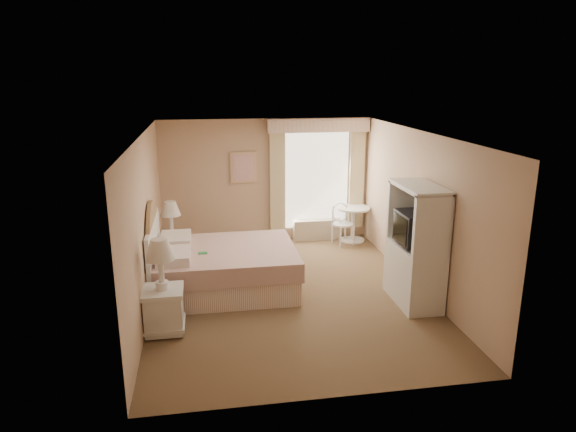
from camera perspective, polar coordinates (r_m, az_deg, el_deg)
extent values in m
cube|color=brown|center=(8.19, 0.04, -8.58)|extent=(4.20, 5.50, 0.01)
cube|color=silver|center=(7.52, 0.05, 9.09)|extent=(4.20, 5.50, 0.01)
cube|color=tan|center=(10.41, -2.48, 3.90)|extent=(4.20, 0.01, 2.50)
cube|color=tan|center=(5.22, 5.12, -8.15)|extent=(4.20, 0.01, 2.50)
cube|color=tan|center=(7.71, -15.54, -0.81)|extent=(0.01, 5.50, 2.50)
cube|color=tan|center=(8.36, 14.39, 0.53)|extent=(0.01, 5.50, 2.50)
cube|color=white|center=(10.56, 3.22, 4.05)|extent=(1.30, 0.02, 2.00)
cube|color=#CBB88E|center=(10.36, -1.21, 3.85)|extent=(0.30, 0.08, 2.05)
cube|color=#CBB88E|center=(10.72, 7.62, 4.12)|extent=(0.30, 0.08, 2.05)
cube|color=tan|center=(10.31, 3.43, 10.07)|extent=(2.05, 0.20, 0.28)
cube|color=beige|center=(10.73, 3.24, -1.49)|extent=(1.00, 0.22, 0.42)
cube|color=tan|center=(10.28, -4.98, 5.41)|extent=(0.52, 0.03, 0.62)
cube|color=beige|center=(10.26, -4.97, 5.39)|extent=(0.42, 0.02, 0.52)
cube|color=tan|center=(8.33, -7.20, -6.82)|extent=(2.23, 1.70, 0.38)
cube|color=#D5A99F|center=(8.21, -7.28, -4.62)|extent=(2.30, 1.77, 0.30)
cube|color=silver|center=(7.77, -12.60, -4.39)|extent=(0.48, 0.66, 0.15)
cube|color=silver|center=(8.54, -12.35, -2.57)|extent=(0.48, 0.66, 0.15)
cube|color=#23833D|center=(8.01, -9.45, -4.07)|extent=(0.14, 0.10, 0.01)
cube|color=white|center=(8.23, -14.63, -4.58)|extent=(0.06, 1.81, 1.17)
cylinder|color=#96754F|center=(8.19, -14.68, -3.88)|extent=(0.05, 1.60, 1.60)
cube|color=silver|center=(7.13, -13.61, -10.33)|extent=(0.49, 0.49, 0.53)
cube|color=silver|center=(7.00, -13.77, -8.13)|extent=(0.53, 0.53, 0.06)
cube|color=silver|center=(7.21, -13.52, -11.62)|extent=(0.53, 0.53, 0.05)
cylinder|color=white|center=(6.97, -13.81, -7.49)|extent=(0.17, 0.17, 0.11)
cylinder|color=white|center=(6.89, -13.92, -5.87)|extent=(0.07, 0.07, 0.42)
cone|color=silver|center=(6.80, -14.08, -3.61)|extent=(0.38, 0.38, 0.28)
cube|color=silver|center=(9.44, -12.65, -3.93)|extent=(0.45, 0.45, 0.49)
cube|color=silver|center=(9.35, -12.75, -2.35)|extent=(0.49, 0.49, 0.06)
cube|color=silver|center=(9.49, -12.59, -4.87)|extent=(0.49, 0.49, 0.05)
cylinder|color=white|center=(9.33, -12.78, -1.89)|extent=(0.16, 0.16, 0.10)
cylinder|color=white|center=(9.27, -12.85, -0.75)|extent=(0.07, 0.07, 0.39)
cone|color=silver|center=(9.20, -12.95, 0.82)|extent=(0.35, 0.35, 0.25)
cylinder|color=white|center=(10.75, 7.14, -2.66)|extent=(0.51, 0.51, 0.03)
cylinder|color=white|center=(10.64, 7.20, -0.89)|extent=(0.08, 0.08, 0.68)
cylinder|color=silver|center=(10.55, 7.27, 0.88)|extent=(0.68, 0.68, 0.04)
cylinder|color=white|center=(10.25, 5.86, -2.40)|extent=(0.03, 0.03, 0.41)
cylinder|color=white|center=(10.41, 7.31, -2.15)|extent=(0.03, 0.03, 0.41)
cylinder|color=white|center=(10.50, 4.95, -1.93)|extent=(0.03, 0.03, 0.41)
cylinder|color=white|center=(10.66, 6.38, -1.70)|extent=(0.03, 0.03, 0.41)
cylinder|color=silver|center=(10.39, 6.16, -0.91)|extent=(0.50, 0.50, 0.04)
torus|color=white|center=(10.43, 5.81, 0.42)|extent=(0.41, 0.21, 0.39)
cylinder|color=white|center=(10.39, 5.00, 0.11)|extent=(0.03, 0.03, 0.37)
cylinder|color=white|center=(10.55, 6.44, 0.31)|extent=(0.03, 0.03, 0.37)
cube|color=silver|center=(7.96, 13.79, -6.29)|extent=(0.54, 1.09, 0.89)
cube|color=silver|center=(7.24, 15.79, -1.16)|extent=(0.54, 0.08, 0.89)
cube|color=silver|center=(8.13, 12.82, 0.84)|extent=(0.54, 0.08, 0.89)
cube|color=silver|center=(7.58, 14.44, 3.14)|extent=(0.54, 1.09, 0.06)
cube|color=silver|center=(7.79, 15.92, -0.02)|extent=(0.04, 1.09, 0.89)
cube|color=black|center=(7.72, 14.00, -1.31)|extent=(0.47, 0.59, 0.47)
cube|color=black|center=(7.63, 12.36, -1.40)|extent=(0.02, 0.49, 0.40)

